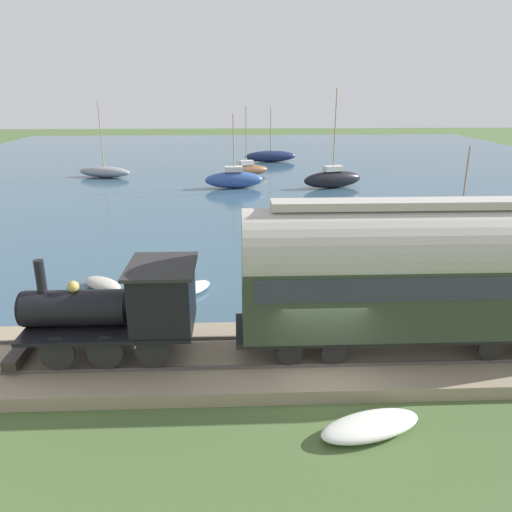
% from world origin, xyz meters
% --- Properties ---
extents(ground_plane, '(200.00, 200.00, 0.00)m').
position_xyz_m(ground_plane, '(0.00, 0.00, 0.00)').
color(ground_plane, '#476033').
extents(harbor_water, '(80.00, 80.00, 0.01)m').
position_xyz_m(harbor_water, '(43.72, 0.00, 0.00)').
color(harbor_water, '#38566B').
rests_on(harbor_water, ground).
extents(rail_embankment, '(4.48, 56.00, 0.54)m').
position_xyz_m(rail_embankment, '(1.18, 0.00, 0.21)').
color(rail_embankment, gray).
rests_on(rail_embankment, ground).
extents(steam_locomotive, '(2.48, 5.71, 3.13)m').
position_xyz_m(steam_locomotive, '(1.18, 5.89, 2.19)').
color(steam_locomotive, black).
rests_on(steam_locomotive, rail_embankment).
extents(passenger_coach, '(2.53, 10.71, 4.84)m').
position_xyz_m(passenger_coach, '(1.18, -2.79, 3.19)').
color(passenger_coach, black).
rests_on(passenger_coach, rail_embankment).
extents(sailboat_yellow, '(2.76, 4.30, 5.44)m').
position_xyz_m(sailboat_yellow, '(14.55, -10.49, 0.60)').
color(sailboat_yellow, gold).
rests_on(sailboat_yellow, harbor_water).
extents(sailboat_blue, '(1.83, 5.24, 6.41)m').
position_xyz_m(sailboat_blue, '(31.17, 2.63, 0.80)').
color(sailboat_blue, '#335199').
rests_on(sailboat_blue, harbor_water).
extents(sailboat_gray, '(3.02, 5.69, 7.38)m').
position_xyz_m(sailboat_gray, '(37.32, 15.53, 0.57)').
color(sailboat_gray, gray).
rests_on(sailboat_gray, harbor_water).
extents(sailboat_black, '(3.01, 5.74, 8.47)m').
position_xyz_m(sailboat_black, '(30.94, -6.15, 0.83)').
color(sailboat_black, black).
rests_on(sailboat_black, harbor_water).
extents(sailboat_navy, '(2.36, 6.36, 6.38)m').
position_xyz_m(sailboat_navy, '(47.53, -1.76, 0.68)').
color(sailboat_navy, '#192347').
rests_on(sailboat_navy, harbor_water).
extents(sailboat_brown, '(2.77, 4.78, 6.79)m').
position_xyz_m(sailboat_brown, '(37.52, 1.38, 0.64)').
color(sailboat_brown, brown).
rests_on(sailboat_brown, harbor_water).
extents(rowboat_off_pier, '(2.18, 2.33, 0.47)m').
position_xyz_m(rowboat_off_pier, '(7.83, 8.47, 0.24)').
color(rowboat_off_pier, '#B7B2A3').
rests_on(rowboat_off_pier, harbor_water).
extents(rowboat_near_shore, '(2.33, 2.14, 0.37)m').
position_xyz_m(rowboat_near_shore, '(7.21, 4.51, 0.20)').
color(rowboat_near_shore, silver).
rests_on(rowboat_near_shore, harbor_water).
extents(beached_dinghy, '(1.88, 3.00, 0.44)m').
position_xyz_m(beached_dinghy, '(-2.33, -0.88, 0.22)').
color(beached_dinghy, silver).
rests_on(beached_dinghy, ground).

